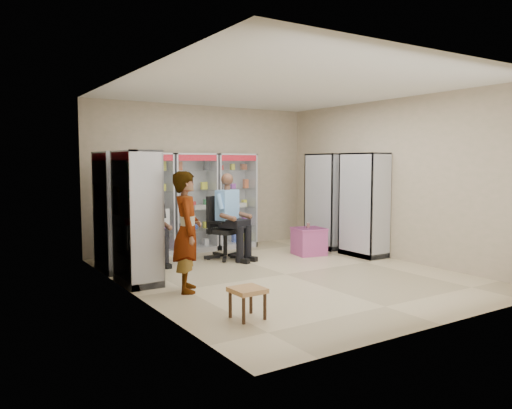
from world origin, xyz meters
TOP-DOWN VIEW (x-y plane):
  - floor at (0.00, 0.00)m, footprint 6.00×6.00m
  - room_shell at (0.00, 0.00)m, footprint 5.02×6.02m
  - cabinet_back_left at (-1.30, 2.73)m, footprint 0.90×0.50m
  - cabinet_back_mid at (-0.35, 2.73)m, footprint 0.90×0.50m
  - cabinet_back_right at (0.60, 2.73)m, footprint 0.90×0.50m
  - cabinet_right_far at (2.23, 1.60)m, footprint 0.90×0.50m
  - cabinet_right_near at (2.23, 0.50)m, footprint 0.90×0.50m
  - cabinet_left_far at (-2.23, 1.80)m, footprint 0.90×0.50m
  - cabinet_left_near at (-2.23, 0.70)m, footprint 0.90×0.50m
  - wooden_chair at (-1.55, 2.00)m, footprint 0.42×0.42m
  - seated_customer at (-1.55, 1.95)m, footprint 0.44×0.60m
  - office_chair at (-0.19, 1.69)m, footprint 0.84×0.84m
  - seated_shopkeeper at (-0.19, 1.64)m, footprint 0.72×0.83m
  - pink_trunk at (1.41, 1.16)m, footprint 0.64×0.63m
  - tea_glass at (1.42, 1.21)m, footprint 0.07×0.07m
  - woven_stool_a at (1.45, 1.33)m, footprint 0.43×0.43m
  - woven_stool_b at (-1.72, -1.62)m, footprint 0.38×0.38m
  - standing_man at (-1.79, -0.10)m, footprint 0.62×0.73m

SIDE VIEW (x-z plane):
  - floor at x=0.00m, z-range 0.00..0.00m
  - woven_stool_b at x=-1.72m, z-range 0.00..0.37m
  - woven_stool_a at x=1.45m, z-range 0.00..0.40m
  - pink_trunk at x=1.41m, z-range 0.00..0.53m
  - wooden_chair at x=-1.55m, z-range 0.00..0.94m
  - tea_glass at x=1.42m, z-range 0.53..0.64m
  - office_chair at x=-0.19m, z-range 0.00..1.19m
  - seated_customer at x=-1.55m, z-range 0.00..1.34m
  - seated_shopkeeper at x=-0.19m, z-range 0.00..1.51m
  - standing_man at x=-1.79m, z-range 0.00..1.70m
  - cabinet_back_left at x=-1.30m, z-range 0.00..2.00m
  - cabinet_back_mid at x=-0.35m, z-range 0.00..2.00m
  - cabinet_back_right at x=0.60m, z-range 0.00..2.00m
  - cabinet_right_far at x=2.23m, z-range 0.00..2.00m
  - cabinet_right_near at x=2.23m, z-range 0.00..2.00m
  - cabinet_left_far at x=-2.23m, z-range 0.00..2.00m
  - cabinet_left_near at x=-2.23m, z-range 0.00..2.00m
  - room_shell at x=0.00m, z-range 0.46..3.47m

